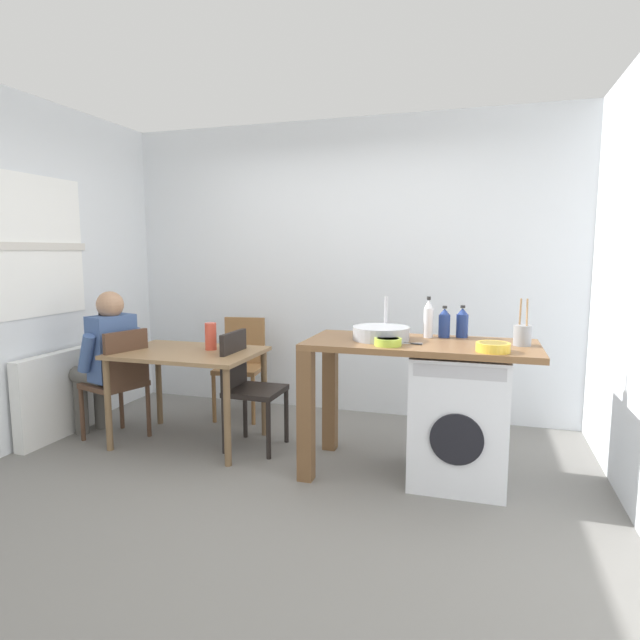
{
  "coord_description": "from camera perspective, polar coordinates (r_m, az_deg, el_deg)",
  "views": [
    {
      "loc": [
        1.23,
        -3.03,
        1.51
      ],
      "look_at": [
        0.17,
        0.45,
        1.03
      ],
      "focal_mm": 29.44,
      "sensor_mm": 36.0,
      "label": 1
    }
  ],
  "objects": [
    {
      "name": "washing_machine",
      "position": [
        3.61,
        14.86,
        -10.2
      ],
      "size": [
        0.6,
        0.61,
        0.86
      ],
      "color": "silver",
      "rests_on": "ground_plane"
    },
    {
      "name": "chair_opposite",
      "position": [
        4.1,
        -7.97,
        -6.78
      ],
      "size": [
        0.4,
        0.4,
        0.9
      ],
      "rotation": [
        0.0,
        0.0,
        -1.58
      ],
      "color": "black",
      "rests_on": "ground_plane"
    },
    {
      "name": "tap",
      "position": [
        3.71,
        7.18,
        0.42
      ],
      "size": [
        0.02,
        0.02,
        0.28
      ],
      "primitive_type": "cylinder",
      "color": "#B2B2B7",
      "rests_on": "kitchen_counter"
    },
    {
      "name": "wall_window_side",
      "position": [
        4.55,
        -31.17,
        4.4
      ],
      "size": [
        0.12,
        3.8,
        2.7
      ],
      "color": "silver",
      "rests_on": "ground_plane"
    },
    {
      "name": "radiator",
      "position": [
        4.8,
        -26.67,
        -7.34
      ],
      "size": [
        0.1,
        0.8,
        0.7
      ],
      "primitive_type": "cube",
      "color": "white",
      "rests_on": "ground_plane"
    },
    {
      "name": "sink_basin",
      "position": [
        3.55,
        6.65,
        -1.44
      ],
      "size": [
        0.38,
        0.38,
        0.09
      ],
      "primitive_type": "cylinder",
      "color": "#9EA0A5",
      "rests_on": "kitchen_counter"
    },
    {
      "name": "scissors",
      "position": [
        3.42,
        9.84,
        -2.52
      ],
      "size": [
        0.15,
        0.06,
        0.01
      ],
      "color": "#B2B2B7",
      "rests_on": "kitchen_counter"
    },
    {
      "name": "bottle_tall_green",
      "position": [
        3.68,
        11.69,
        0.09
      ],
      "size": [
        0.07,
        0.07,
        0.28
      ],
      "color": "silver",
      "rests_on": "kitchen_counter"
    },
    {
      "name": "chair_person_seat",
      "position": [
        4.48,
        -20.96,
        -5.97
      ],
      "size": [
        0.5,
        0.5,
        0.9
      ],
      "rotation": [
        0.0,
        0.0,
        1.27
      ],
      "color": "#4C3323",
      "rests_on": "ground_plane"
    },
    {
      "name": "utensil_crock",
      "position": [
        3.55,
        21.14,
        -1.5
      ],
      "size": [
        0.11,
        0.11,
        0.3
      ],
      "color": "gray",
      "rests_on": "kitchen_counter"
    },
    {
      "name": "chair_spare_by_wall",
      "position": [
        4.89,
        -8.5,
        -4.44
      ],
      "size": [
        0.45,
        0.45,
        0.9
      ],
      "rotation": [
        0.0,
        0.0,
        3.27
      ],
      "color": "olive",
      "rests_on": "ground_plane"
    },
    {
      "name": "dining_table",
      "position": [
        4.24,
        -14.15,
        -4.56
      ],
      "size": [
        1.1,
        0.76,
        0.74
      ],
      "color": "olive",
      "rests_on": "ground_plane"
    },
    {
      "name": "vase",
      "position": [
        4.22,
        -11.79,
        -1.75
      ],
      "size": [
        0.09,
        0.09,
        0.21
      ],
      "primitive_type": "cylinder",
      "color": "#D84C38",
      "rests_on": "dining_table"
    },
    {
      "name": "colander",
      "position": [
        3.28,
        18.29,
        -2.76
      ],
      "size": [
        0.2,
        0.2,
        0.06
      ],
      "color": "gold",
      "rests_on": "kitchen_counter"
    },
    {
      "name": "ground_plane",
      "position": [
        3.6,
        -4.88,
        -17.35
      ],
      "size": [
        5.46,
        5.46,
        0.0
      ],
      "primitive_type": "plane",
      "color": "slate"
    },
    {
      "name": "kitchen_counter",
      "position": [
        3.58,
        7.42,
        -4.7
      ],
      "size": [
        1.5,
        0.68,
        0.92
      ],
      "color": "brown",
      "rests_on": "ground_plane"
    },
    {
      "name": "seated_person",
      "position": [
        4.58,
        -22.21,
        -3.66
      ],
      "size": [
        0.56,
        0.54,
        1.2
      ],
      "rotation": [
        0.0,
        0.0,
        1.27
      ],
      "color": "#595651",
      "rests_on": "ground_plane"
    },
    {
      "name": "wall_back",
      "position": [
        4.94,
        2.56,
        5.6
      ],
      "size": [
        4.6,
        0.1,
        2.7
      ],
      "primitive_type": "cube",
      "color": "silver",
      "rests_on": "ground_plane"
    },
    {
      "name": "bottle_clear_small",
      "position": [
        3.75,
        15.2,
        -0.31
      ],
      "size": [
        0.08,
        0.08,
        0.22
      ],
      "color": "navy",
      "rests_on": "kitchen_counter"
    },
    {
      "name": "bottle_squat_brown",
      "position": [
        3.72,
        13.36,
        -0.34
      ],
      "size": [
        0.08,
        0.08,
        0.22
      ],
      "color": "navy",
      "rests_on": "kitchen_counter"
    },
    {
      "name": "mixing_bowl",
      "position": [
        3.34,
        7.4,
        -2.32
      ],
      "size": [
        0.17,
        0.17,
        0.05
      ],
      "color": "#A8C63D",
      "rests_on": "kitchen_counter"
    }
  ]
}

